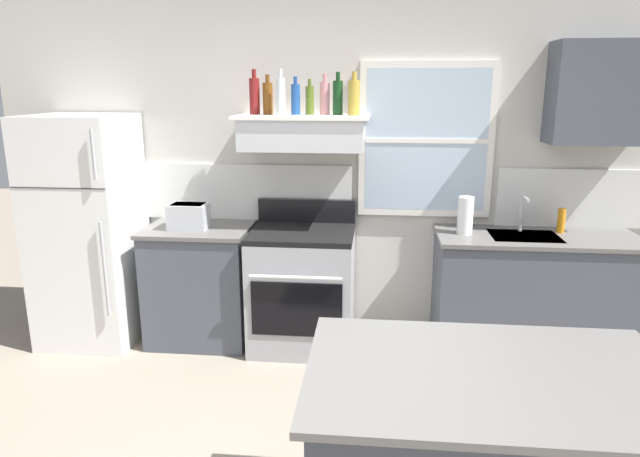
% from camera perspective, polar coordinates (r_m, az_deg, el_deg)
% --- Properties ---
extents(back_wall, '(5.40, 0.11, 2.70)m').
position_cam_1_polar(back_wall, '(4.41, 2.40, 6.45)').
color(back_wall, beige).
rests_on(back_wall, ground_plane).
extents(refrigerator, '(0.70, 0.72, 1.74)m').
position_cam_1_polar(refrigerator, '(4.66, -22.39, -0.22)').
color(refrigerator, white).
rests_on(refrigerator, ground_plane).
extents(counter_left_of_stove, '(0.79, 0.63, 0.91)m').
position_cam_1_polar(counter_left_of_stove, '(4.51, -11.90, -5.44)').
color(counter_left_of_stove, '#474C56').
rests_on(counter_left_of_stove, ground_plane).
extents(toaster, '(0.30, 0.20, 0.19)m').
position_cam_1_polar(toaster, '(4.31, -13.12, 1.25)').
color(toaster, silver).
rests_on(toaster, counter_left_of_stove).
extents(stove_range, '(0.76, 0.69, 1.09)m').
position_cam_1_polar(stove_range, '(4.30, -1.78, -5.98)').
color(stove_range, '#9EA0A5').
rests_on(stove_range, ground_plane).
extents(range_hood_shelf, '(0.96, 0.52, 0.24)m').
position_cam_1_polar(range_hood_shelf, '(4.14, -1.73, 9.72)').
color(range_hood_shelf, silver).
extents(bottle_red_label_wine, '(0.07, 0.07, 0.32)m').
position_cam_1_polar(bottle_red_label_wine, '(4.22, -6.63, 13.19)').
color(bottle_red_label_wine, maroon).
rests_on(bottle_red_label_wine, range_hood_shelf).
extents(bottle_amber_wine, '(0.07, 0.07, 0.28)m').
position_cam_1_polar(bottle_amber_wine, '(4.19, -5.29, 13.00)').
color(bottle_amber_wine, brown).
rests_on(bottle_amber_wine, range_hood_shelf).
extents(bottle_clear_tall, '(0.06, 0.06, 0.32)m').
position_cam_1_polar(bottle_clear_tall, '(4.09, -3.98, 13.21)').
color(bottle_clear_tall, silver).
rests_on(bottle_clear_tall, range_hood_shelf).
extents(bottle_blue_liqueur, '(0.07, 0.07, 0.27)m').
position_cam_1_polar(bottle_blue_liqueur, '(4.16, -2.48, 12.95)').
color(bottle_blue_liqueur, '#1E478C').
rests_on(bottle_blue_liqueur, range_hood_shelf).
extents(bottle_olive_oil_square, '(0.06, 0.06, 0.25)m').
position_cam_1_polar(bottle_olive_oil_square, '(4.15, -1.05, 12.86)').
color(bottle_olive_oil_square, '#4C601E').
rests_on(bottle_olive_oil_square, range_hood_shelf).
extents(bottle_rose_pink, '(0.07, 0.07, 0.29)m').
position_cam_1_polar(bottle_rose_pink, '(4.15, 0.48, 13.08)').
color(bottle_rose_pink, '#C67F84').
rests_on(bottle_rose_pink, range_hood_shelf).
extents(bottle_dark_green_wine, '(0.07, 0.07, 0.30)m').
position_cam_1_polar(bottle_dark_green_wine, '(4.11, 1.78, 13.13)').
color(bottle_dark_green_wine, '#143819').
rests_on(bottle_dark_green_wine, range_hood_shelf).
extents(bottle_champagne_gold_foil, '(0.08, 0.08, 0.30)m').
position_cam_1_polar(bottle_champagne_gold_foil, '(4.07, 3.46, 13.10)').
color(bottle_champagne_gold_foil, '#B29333').
rests_on(bottle_champagne_gold_foil, range_hood_shelf).
extents(counter_right_with_sink, '(1.43, 0.63, 0.91)m').
position_cam_1_polar(counter_right_with_sink, '(4.46, 20.64, -6.28)').
color(counter_right_with_sink, '#474C56').
rests_on(counter_right_with_sink, ground_plane).
extents(sink_faucet, '(0.03, 0.17, 0.28)m').
position_cam_1_polar(sink_faucet, '(4.35, 19.78, 1.93)').
color(sink_faucet, silver).
rests_on(sink_faucet, counter_right_with_sink).
extents(paper_towel_roll, '(0.11, 0.11, 0.27)m').
position_cam_1_polar(paper_towel_roll, '(4.19, 14.46, 1.29)').
color(paper_towel_roll, white).
rests_on(paper_towel_roll, counter_right_with_sink).
extents(dish_soap_bottle, '(0.06, 0.06, 0.18)m').
position_cam_1_polar(dish_soap_bottle, '(4.45, 23.18, 0.75)').
color(dish_soap_bottle, orange).
rests_on(dish_soap_bottle, counter_right_with_sink).
extents(upper_cabinet_right, '(0.64, 0.32, 0.70)m').
position_cam_1_polar(upper_cabinet_right, '(4.44, 26.32, 12.17)').
color(upper_cabinet_right, '#474C56').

